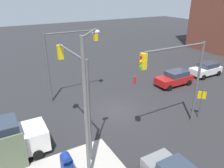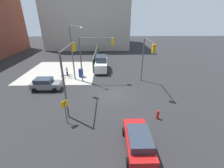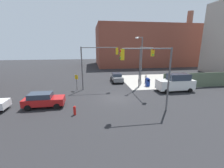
# 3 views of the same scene
# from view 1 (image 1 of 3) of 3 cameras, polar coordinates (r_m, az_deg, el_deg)

# --- Properties ---
(ground_plane) EXTENTS (120.00, 120.00, 0.00)m
(ground_plane) POSITION_cam_1_polar(r_m,az_deg,el_deg) (19.55, 1.05, -6.83)
(ground_plane) COLOR #28282B
(traffic_signal_nw_corner) EXTENTS (5.66, 0.36, 6.50)m
(traffic_signal_nw_corner) POSITION_cam_1_polar(r_m,az_deg,el_deg) (15.78, 17.03, 3.18)
(traffic_signal_nw_corner) COLOR #59595B
(traffic_signal_nw_corner) RESTS_ON ground
(traffic_signal_se_corner) EXTENTS (5.22, 0.36, 6.50)m
(traffic_signal_se_corner) POSITION_cam_1_polar(r_m,az_deg,el_deg) (20.67, -11.47, 8.23)
(traffic_signal_se_corner) COLOR #59595B
(traffic_signal_se_corner) RESTS_ON ground
(traffic_signal_ne_corner) EXTENTS (0.36, 4.96, 6.50)m
(traffic_signal_ne_corner) POSITION_cam_1_polar(r_m,az_deg,el_deg) (13.64, -9.48, 0.61)
(traffic_signal_ne_corner) COLOR #59595B
(traffic_signal_ne_corner) RESTS_ON ground
(street_lamp_corner) EXTENTS (1.89, 2.14, 8.00)m
(street_lamp_corner) POSITION_cam_1_polar(r_m,az_deg,el_deg) (10.99, -6.40, -4.31)
(street_lamp_corner) COLOR slate
(street_lamp_corner) RESTS_ON ground
(warning_sign_two_way) EXTENTS (0.48, 0.48, 2.40)m
(warning_sign_two_way) POSITION_cam_1_polar(r_m,az_deg,el_deg) (19.16, 22.24, -3.80)
(warning_sign_two_way) COLOR #4C4C4C
(warning_sign_two_way) RESTS_ON ground
(mailbox_blue) EXTENTS (0.56, 0.64, 1.43)m
(mailbox_blue) POSITION_cam_1_polar(r_m,az_deg,el_deg) (13.33, -11.72, -19.81)
(mailbox_blue) COLOR navy
(mailbox_blue) RESTS_ON ground
(fire_hydrant) EXTENTS (0.26, 0.26, 0.94)m
(fire_hydrant) POSITION_cam_1_polar(r_m,az_deg,el_deg) (25.00, 6.00, 1.18)
(fire_hydrant) COLOR red
(fire_hydrant) RESTS_ON ground
(hatchback_red) EXTENTS (4.29, 2.02, 1.62)m
(hatchback_red) POSITION_cam_1_polar(r_m,az_deg,el_deg) (25.30, 16.05, 1.51)
(hatchback_red) COLOR #B21919
(hatchback_red) RESTS_ON ground
(hatchback_white) EXTENTS (4.08, 2.02, 1.62)m
(hatchback_white) POSITION_cam_1_polar(r_m,az_deg,el_deg) (29.64, 23.38, 3.62)
(hatchback_white) COLOR white
(hatchback_white) RESTS_ON ground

